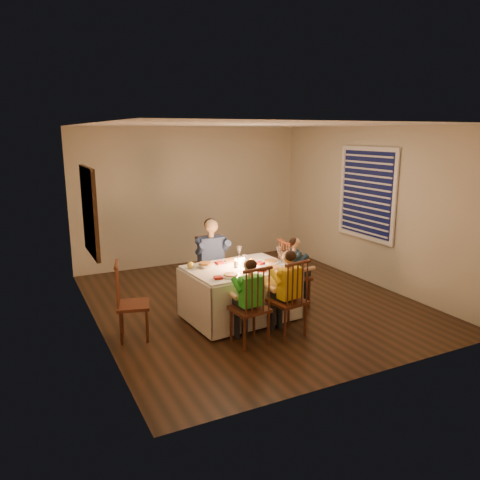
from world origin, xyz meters
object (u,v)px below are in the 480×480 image
dining_table (240,282)px  serving_bowl (205,266)px  chair_extra (135,338)px  chair_near_right (287,334)px  child_yellow (287,334)px  child_teal (294,305)px  chair_end (294,305)px  adult (212,302)px  chair_near_left (249,343)px  child_green (249,343)px  chair_adult (212,302)px

dining_table → serving_bowl: bearing=151.3°
chair_extra → chair_near_right: bearing=-98.4°
child_yellow → child_teal: 1.04m
chair_end → serving_bowl: (-1.36, 0.11, 0.76)m
chair_end → serving_bowl: size_ratio=4.67×
dining_table → chair_near_right: 0.95m
dining_table → adult: bearing=91.8°
chair_near_left → chair_near_right: bearing=177.1°
serving_bowl → child_green: bearing=-79.3°
chair_end → chair_near_right: bearing=147.0°
chair_near_right → child_teal: (0.64, 0.82, 0.00)m
chair_extra → child_teal: size_ratio=0.96×
dining_table → chair_end: (0.94, 0.08, -0.52)m
child_teal → chair_extra: bearing=96.6°
child_green → serving_bowl: bearing=-84.0°
chair_near_right → chair_end: same height
adult → serving_bowl: serving_bowl is taller
chair_extra → child_yellow: bearing=-98.4°
dining_table → chair_near_right: bearing=-72.8°
adult → child_green: adult is taller
serving_bowl → chair_end: bearing=-4.4°
chair_near_left → chair_extra: 1.43m
adult → serving_bowl: bearing=-117.5°
dining_table → child_yellow: 0.95m
chair_extra → child_yellow: 1.90m
dining_table → child_yellow: size_ratio=1.35×
chair_extra → dining_table: bearing=-75.6°
chair_near_right → child_green: bearing=-7.2°
chair_near_left → adult: 1.52m
child_green → serving_bowl: size_ratio=4.96×
chair_adult → dining_table: bearing=-80.3°
chair_near_left → child_green: bearing=180.0°
chair_near_left → adult: bearing=-100.6°
child_teal → chair_near_right: bearing=147.0°
chair_near_right → serving_bowl: serving_bowl is taller
dining_table → serving_bowl: (-0.42, 0.19, 0.24)m
dining_table → child_green: dining_table is taller
adult → child_yellow: (0.38, -1.49, 0.00)m
chair_near_left → child_yellow: bearing=177.1°
chair_near_right → child_teal: size_ratio=0.97×
chair_near_left → chair_end: 1.45m
child_yellow → serving_bowl: 1.40m
chair_near_left → chair_end: same height
chair_adult → child_green: bearing=-92.8°
child_green → serving_bowl: 1.22m
child_teal → serving_bowl: 1.56m
dining_table → child_teal: 1.08m
chair_adult → chair_extra: size_ratio=1.01×
chair_end → child_yellow: (-0.64, -0.82, 0.00)m
dining_table → child_yellow: dining_table is taller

